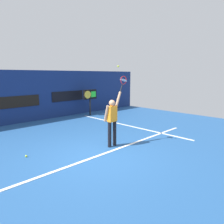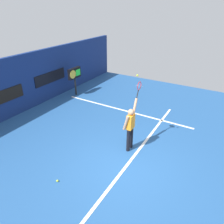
% 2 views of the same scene
% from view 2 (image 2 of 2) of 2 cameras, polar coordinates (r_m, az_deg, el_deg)
% --- Properties ---
extents(ground_plane, '(18.00, 18.00, 0.00)m').
position_cam_2_polar(ground_plane, '(7.41, 3.71, -14.53)').
color(ground_plane, '#23518C').
extents(sponsor_banner_center, '(2.20, 0.03, 0.60)m').
position_cam_2_polar(sponsor_banner_center, '(10.73, -27.68, 3.58)').
color(sponsor_banner_center, black).
extents(sponsor_banner_starboard, '(2.20, 0.03, 0.60)m').
position_cam_2_polar(sponsor_banner_starboard, '(12.38, -16.35, 9.00)').
color(sponsor_banner_starboard, black).
extents(court_baseline, '(10.00, 0.10, 0.01)m').
position_cam_2_polar(court_baseline, '(7.40, 3.81, -14.53)').
color(court_baseline, white).
rests_on(court_baseline, ground_plane).
extents(court_sideline, '(0.10, 7.00, 0.01)m').
position_cam_2_polar(court_sideline, '(10.87, 3.28, 0.43)').
color(court_sideline, white).
rests_on(court_sideline, ground_plane).
extents(tennis_player, '(0.71, 0.31, 1.96)m').
position_cam_2_polar(tennis_player, '(7.61, 4.98, -3.81)').
color(tennis_player, black).
rests_on(tennis_player, ground_plane).
extents(tennis_racket, '(0.41, 0.27, 0.62)m').
position_cam_2_polar(tennis_racket, '(7.50, 7.35, 6.79)').
color(tennis_racket, black).
extents(tennis_ball, '(0.07, 0.07, 0.07)m').
position_cam_2_polar(tennis_ball, '(7.03, 6.89, 9.83)').
color(tennis_ball, '#CCE033').
extents(scoreboard_clock, '(0.96, 0.20, 1.64)m').
position_cam_2_polar(scoreboard_clock, '(12.55, -10.13, 10.04)').
color(scoreboard_clock, black).
rests_on(scoreboard_clock, ground_plane).
extents(spare_ball, '(0.07, 0.07, 0.07)m').
position_cam_2_polar(spare_ball, '(7.08, -14.59, -17.62)').
color(spare_ball, '#CCE033').
rests_on(spare_ball, ground_plane).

